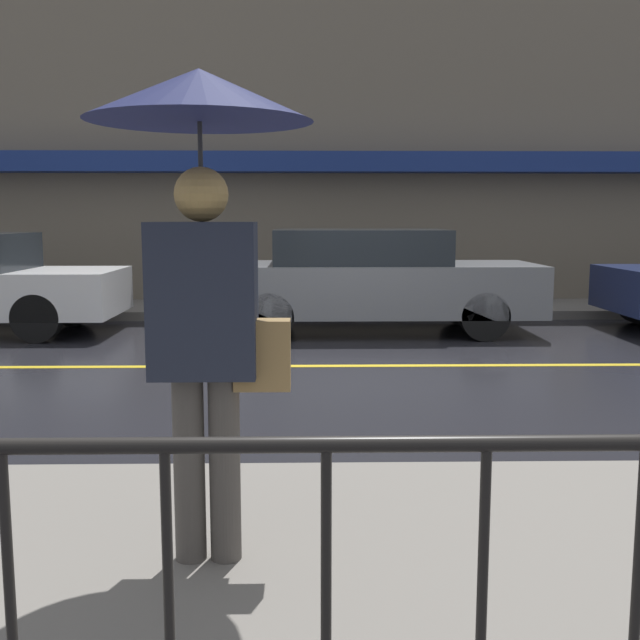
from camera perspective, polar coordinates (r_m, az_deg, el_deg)
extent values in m
plane|color=black|center=(8.30, 1.53, -3.53)|extent=(80.00, 80.00, 0.00)
cube|color=slate|center=(3.27, 6.17, -20.70)|extent=(28.00, 3.13, 0.14)
cube|color=slate|center=(12.87, 0.57, 0.85)|extent=(28.00, 1.87, 0.14)
cube|color=gold|center=(8.30, 1.53, -3.50)|extent=(25.20, 0.12, 0.01)
cube|color=#706656|center=(13.96, 0.44, 14.50)|extent=(28.00, 0.30, 6.51)
cube|color=navy|center=(13.47, 0.49, 11.93)|extent=(16.80, 0.55, 0.35)
cylinder|color=black|center=(1.65, 12.60, -9.18)|extent=(12.00, 0.04, 0.04)
cylinder|color=#4C4742|center=(3.35, -9.93, -11.08)|extent=(0.14, 0.14, 0.82)
cylinder|color=#4C4742|center=(3.33, -7.26, -11.14)|extent=(0.14, 0.14, 0.82)
cube|color=#232838|center=(3.18, -8.87, 1.53)|extent=(0.44, 0.27, 0.65)
sphere|color=tan|center=(3.17, -9.04, 9.43)|extent=(0.23, 0.23, 0.23)
cylinder|color=#262628|center=(3.16, -9.01, 8.12)|extent=(0.02, 0.02, 0.73)
cone|color=#191E4C|center=(3.20, -9.20, 16.57)|extent=(0.93, 0.93, 0.21)
cube|color=#9E7A47|center=(3.19, -4.42, -2.65)|extent=(0.24, 0.12, 0.30)
cylinder|color=black|center=(11.96, -18.32, 1.12)|extent=(0.64, 0.22, 0.64)
cylinder|color=black|center=(10.50, -20.78, 0.13)|extent=(0.64, 0.22, 0.64)
cube|color=slate|center=(10.67, 4.02, 2.42)|extent=(4.62, 1.72, 0.71)
cube|color=#1E2328|center=(10.61, 3.05, 5.61)|extent=(2.40, 1.58, 0.48)
cylinder|color=black|center=(11.65, 10.70, 1.24)|extent=(0.65, 0.22, 0.65)
cylinder|color=black|center=(10.20, 12.42, 0.28)|extent=(0.65, 0.22, 0.65)
cylinder|color=black|center=(11.41, -3.52, 1.23)|extent=(0.65, 0.22, 0.65)
cylinder|color=black|center=(9.92, -3.86, 0.24)|extent=(0.65, 0.22, 0.65)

